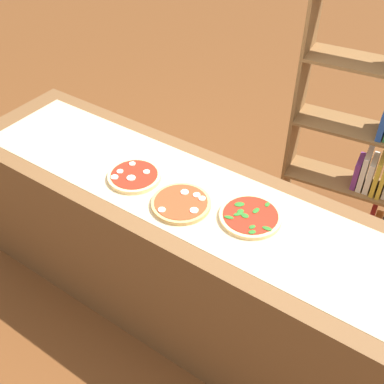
# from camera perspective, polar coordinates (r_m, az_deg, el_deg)

# --- Properties ---
(ground_plane) EXTENTS (12.00, 12.00, 0.00)m
(ground_plane) POSITION_cam_1_polar(r_m,az_deg,el_deg) (2.98, 0.00, -13.58)
(ground_plane) COLOR brown
(counter) EXTENTS (2.67, 0.71, 0.90)m
(counter) POSITION_cam_1_polar(r_m,az_deg,el_deg) (2.63, 0.00, -7.82)
(counter) COLOR brown
(counter) RESTS_ON ground_plane
(parchment_paper) EXTENTS (2.42, 0.53, 0.00)m
(parchment_paper) POSITION_cam_1_polar(r_m,az_deg,el_deg) (2.31, 0.00, -0.36)
(parchment_paper) COLOR tan
(parchment_paper) RESTS_ON counter
(pizza_mozzarella_0) EXTENTS (0.27, 0.27, 0.03)m
(pizza_mozzarella_0) POSITION_cam_1_polar(r_m,az_deg,el_deg) (2.41, -6.88, 1.89)
(pizza_mozzarella_0) COLOR #E5C17F
(pizza_mozzarella_0) RESTS_ON parchment_paper
(pizza_mozzarella_1) EXTENTS (0.28, 0.28, 0.03)m
(pizza_mozzarella_1) POSITION_cam_1_polar(r_m,az_deg,el_deg) (2.24, -1.30, -1.36)
(pizza_mozzarella_1) COLOR tan
(pizza_mozzarella_1) RESTS_ON parchment_paper
(pizza_spinach_2) EXTENTS (0.29, 0.29, 0.03)m
(pizza_spinach_2) POSITION_cam_1_polar(r_m,az_deg,el_deg) (2.19, 6.95, -2.90)
(pizza_spinach_2) COLOR #E5C17F
(pizza_spinach_2) RESTS_ON parchment_paper
(bookshelf) EXTENTS (0.78, 0.35, 1.66)m
(bookshelf) POSITION_cam_1_polar(r_m,az_deg,el_deg) (3.07, 20.83, 6.52)
(bookshelf) COLOR brown
(bookshelf) RESTS_ON ground_plane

